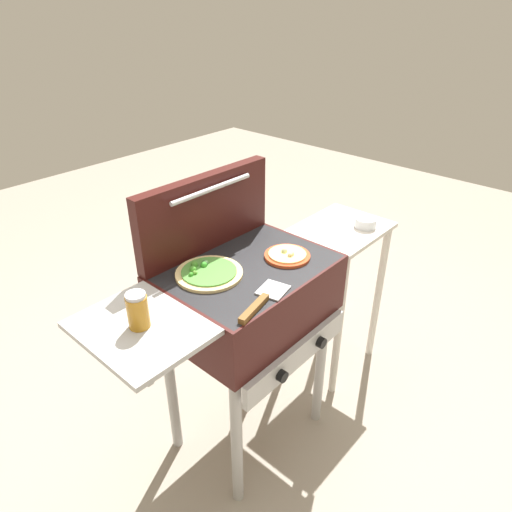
{
  "coord_description": "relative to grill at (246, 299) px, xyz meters",
  "views": [
    {
      "loc": [
        -1.06,
        -1.0,
        1.78
      ],
      "look_at": [
        0.05,
        0.0,
        0.92
      ],
      "focal_mm": 32.05,
      "sensor_mm": 36.0,
      "label": 1
    }
  ],
  "objects": [
    {
      "name": "prep_table",
      "position": [
        0.67,
        0.0,
        -0.18
      ],
      "size": [
        0.44,
        0.36,
        0.82
      ],
      "color": "beige",
      "rests_on": "ground_plane"
    },
    {
      "name": "grill_lid_open",
      "position": [
        0.01,
        0.22,
        0.3
      ],
      "size": [
        0.63,
        0.09,
        0.3
      ],
      "color": "#38110F",
      "rests_on": "grill"
    },
    {
      "name": "sauce_jar",
      "position": [
        -0.47,
        -0.0,
        0.2
      ],
      "size": [
        0.07,
        0.07,
        0.12
      ],
      "color": "#B77A1E",
      "rests_on": "grill"
    },
    {
      "name": "pizza_veggie",
      "position": [
        -0.13,
        0.07,
        0.15
      ],
      "size": [
        0.24,
        0.24,
        0.04
      ],
      "color": "#E0C17F",
      "rests_on": "grill"
    },
    {
      "name": "spatula",
      "position": [
        -0.12,
        -0.19,
        0.15
      ],
      "size": [
        0.27,
        0.11,
        0.02
      ],
      "color": "#B7BABF",
      "rests_on": "grill"
    },
    {
      "name": "ground_plane",
      "position": [
        0.01,
        0.0,
        -0.76
      ],
      "size": [
        8.0,
        8.0,
        0.0
      ],
      "primitive_type": "plane",
      "color": "gray"
    },
    {
      "name": "topping_bowl_near",
      "position": [
        0.75,
        -0.08,
        0.08
      ],
      "size": [
        0.1,
        0.1,
        0.04
      ],
      "color": "silver",
      "rests_on": "prep_table"
    },
    {
      "name": "grill",
      "position": [
        0.0,
        0.0,
        0.0
      ],
      "size": [
        0.96,
        0.53,
        0.9
      ],
      "color": "#38110F",
      "rests_on": "ground_plane"
    },
    {
      "name": "pizza_cheese",
      "position": [
        0.16,
        -0.07,
        0.15
      ],
      "size": [
        0.18,
        0.18,
        0.03
      ],
      "color": "#C64723",
      "rests_on": "grill"
    }
  ]
}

